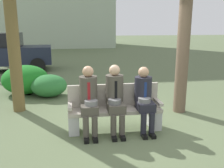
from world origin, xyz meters
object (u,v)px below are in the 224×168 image
at_px(shrub_mid_lawn, 49,86).
at_px(shrub_near_bench, 25,79).
at_px(seated_man_left, 89,97).
at_px(seated_man_right, 144,96).
at_px(park_bench, 115,109).
at_px(parked_car_near, 5,52).
at_px(seated_man_middle, 115,96).

bearing_deg(shrub_mid_lawn, shrub_near_bench, 148.38).
distance_m(seated_man_left, seated_man_right, 1.07).
height_order(park_bench, seated_man_left, seated_man_left).
xyz_separation_m(park_bench, shrub_mid_lawn, (-1.51, 2.58, -0.10)).
relative_size(park_bench, seated_man_left, 1.39).
relative_size(seated_man_right, parked_car_near, 0.31).
height_order(seated_man_right, parked_car_near, parked_car_near).
height_order(park_bench, shrub_mid_lawn, park_bench).
distance_m(seated_man_left, shrub_near_bench, 3.61).
bearing_deg(parked_car_near, seated_man_left, -65.43).
xyz_separation_m(park_bench, seated_man_left, (-0.51, -0.13, 0.31)).
relative_size(shrub_mid_lawn, parked_car_near, 0.26).
bearing_deg(shrub_mid_lawn, park_bench, -59.66).
distance_m(seated_man_right, shrub_mid_lawn, 3.43).
bearing_deg(seated_man_middle, park_bench, 85.30).
bearing_deg(parked_car_near, seated_man_middle, -62.19).
distance_m(seated_man_left, parked_car_near, 7.85).
xyz_separation_m(park_bench, seated_man_middle, (-0.01, -0.13, 0.31)).
xyz_separation_m(seated_man_left, seated_man_right, (1.07, -0.00, -0.02)).
xyz_separation_m(shrub_near_bench, parked_car_near, (-1.54, 3.98, 0.41)).
bearing_deg(shrub_near_bench, seated_man_right, -48.51).
bearing_deg(seated_man_left, seated_man_right, -0.24).
xyz_separation_m(seated_man_middle, shrub_near_bench, (-2.22, 3.15, -0.30)).
bearing_deg(shrub_mid_lawn, seated_man_middle, -61.04).
bearing_deg(seated_man_middle, shrub_mid_lawn, 118.96).
relative_size(shrub_near_bench, parked_car_near, 0.34).
relative_size(seated_man_right, shrub_near_bench, 0.92).
height_order(seated_man_right, shrub_near_bench, seated_man_right).
bearing_deg(seated_man_right, seated_man_left, 179.76).
xyz_separation_m(seated_man_left, seated_man_middle, (0.50, 0.00, 0.00)).
bearing_deg(shrub_near_bench, seated_man_middle, -54.80).
bearing_deg(shrub_mid_lawn, seated_man_left, -69.79).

